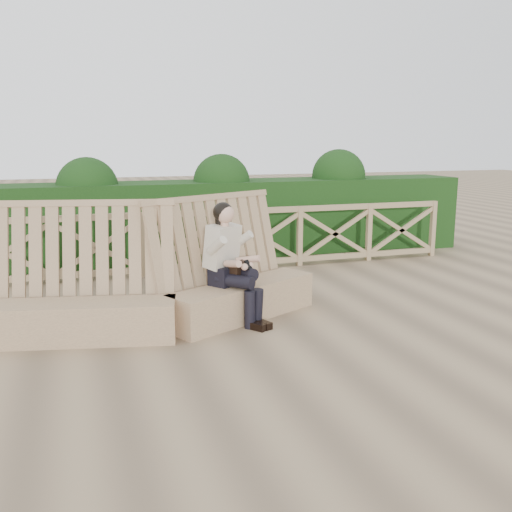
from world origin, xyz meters
name	(u,v)px	position (x,y,z in m)	size (l,w,h in m)	color
ground	(244,340)	(0.00, 0.00, 0.00)	(60.00, 60.00, 0.00)	brown
bench	(165,295)	(-0.79, 0.76, 0.40)	(4.21, 1.65, 1.60)	#84654B
woman	(230,259)	(0.06, 0.75, 0.81)	(0.75, 0.97, 1.52)	black
guardrail	(184,242)	(0.00, 3.50, 0.55)	(10.10, 0.09, 1.10)	#8D7852
hedge	(171,222)	(0.00, 4.70, 0.75)	(12.00, 1.20, 1.50)	black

